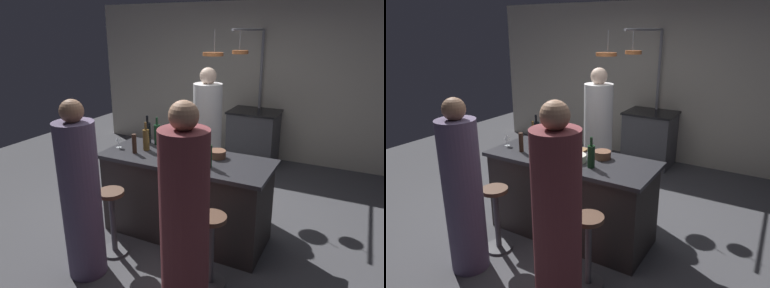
{
  "view_description": "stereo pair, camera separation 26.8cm",
  "coord_description": "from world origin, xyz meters",
  "views": [
    {
      "loc": [
        1.56,
        -2.99,
        2.16
      ],
      "look_at": [
        0.0,
        0.15,
        1.0
      ],
      "focal_mm": 32.64,
      "sensor_mm": 36.0,
      "label": 1
    },
    {
      "loc": [
        1.8,
        -2.86,
        2.16
      ],
      "look_at": [
        0.0,
        0.15,
        1.0
      ],
      "focal_mm": 32.64,
      "sensor_mm": 36.0,
      "label": 2
    }
  ],
  "objects": [
    {
      "name": "ground_plane",
      "position": [
        0.0,
        0.0,
        0.0
      ],
      "size": [
        9.0,
        9.0,
        0.0
      ],
      "primitive_type": "plane",
      "color": "#4C4C51"
    },
    {
      "name": "mixing_bowl_wooden",
      "position": [
        0.3,
        0.14,
        0.94
      ],
      "size": [
        0.17,
        0.17,
        0.08
      ],
      "primitive_type": "cylinder",
      "color": "brown",
      "rests_on": "kitchen_island"
    },
    {
      "name": "wine_bottle_dark",
      "position": [
        -0.61,
        0.23,
        1.03
      ],
      "size": [
        0.07,
        0.07,
        0.32
      ],
      "color": "black",
      "rests_on": "kitchen_island"
    },
    {
      "name": "kitchen_island",
      "position": [
        0.0,
        0.0,
        0.45
      ],
      "size": [
        1.8,
        0.72,
        0.9
      ],
      "color": "#332D2B",
      "rests_on": "ground_plane"
    },
    {
      "name": "chef",
      "position": [
        -0.17,
        0.94,
        0.8
      ],
      "size": [
        0.36,
        0.36,
        1.72
      ],
      "color": "white",
      "rests_on": "ground_plane"
    },
    {
      "name": "cutting_board",
      "position": [
        -0.11,
        0.19,
        0.91
      ],
      "size": [
        0.32,
        0.22,
        0.02
      ],
      "primitive_type": "cube",
      "color": "#997047",
      "rests_on": "kitchen_island"
    },
    {
      "name": "wine_bottle_green",
      "position": [
        -0.49,
        0.24,
        1.02
      ],
      "size": [
        0.07,
        0.07,
        0.31
      ],
      "color": "#193D23",
      "rests_on": "kitchen_island"
    },
    {
      "name": "back_wall",
      "position": [
        0.0,
        2.85,
        1.3
      ],
      "size": [
        6.4,
        0.16,
        2.6
      ],
      "primitive_type": "cube",
      "color": "beige",
      "rests_on": "ground_plane"
    },
    {
      "name": "pepper_mill",
      "position": [
        -0.55,
        -0.13,
        1.01
      ],
      "size": [
        0.05,
        0.05,
        0.21
      ],
      "primitive_type": "cylinder",
      "color": "#382319",
      "rests_on": "kitchen_island"
    },
    {
      "name": "guest_right",
      "position": [
        0.52,
        -1.02,
        0.8
      ],
      "size": [
        0.36,
        0.36,
        1.72
      ],
      "color": "brown",
      "rests_on": "ground_plane"
    },
    {
      "name": "bar_stool_left",
      "position": [
        -0.49,
        -0.62,
        0.38
      ],
      "size": [
        0.28,
        0.28,
        0.68
      ],
      "color": "#4C4C51",
      "rests_on": "ground_plane"
    },
    {
      "name": "stove_range",
      "position": [
        0.0,
        2.45,
        0.45
      ],
      "size": [
        0.8,
        0.64,
        0.89
      ],
      "color": "#47474C",
      "rests_on": "ground_plane"
    },
    {
      "name": "wine_glass_near_right_guest",
      "position": [
        0.12,
        -0.24,
        1.01
      ],
      "size": [
        0.07,
        0.07,
        0.15
      ],
      "color": "silver",
      "rests_on": "kitchen_island"
    },
    {
      "name": "wine_glass_by_chef",
      "position": [
        -0.07,
        -0.1,
        1.01
      ],
      "size": [
        0.07,
        0.07,
        0.15
      ],
      "color": "silver",
      "rests_on": "kitchen_island"
    },
    {
      "name": "bar_stool_right",
      "position": [
        0.56,
        -0.62,
        0.38
      ],
      "size": [
        0.28,
        0.28,
        0.68
      ],
      "color": "#4C4C51",
      "rests_on": "ground_plane"
    },
    {
      "name": "mixing_bowl_ceramic",
      "position": [
        0.11,
        -0.08,
        0.94
      ],
      "size": [
        0.21,
        0.21,
        0.07
      ],
      "primitive_type": "cylinder",
      "color": "silver",
      "rests_on": "kitchen_island"
    },
    {
      "name": "wine_bottle_red",
      "position": [
        0.31,
        -0.13,
        1.02
      ],
      "size": [
        0.07,
        0.07,
        0.3
      ],
      "color": "#143319",
      "rests_on": "kitchen_island"
    },
    {
      "name": "wine_bottle_amber",
      "position": [
        -0.49,
        0.02,
        1.02
      ],
      "size": [
        0.07,
        0.07,
        0.31
      ],
      "color": "brown",
      "rests_on": "kitchen_island"
    },
    {
      "name": "wine_glass_near_left_guest",
      "position": [
        -0.81,
        -0.06,
        1.01
      ],
      "size": [
        0.07,
        0.07,
        0.15
      ],
      "color": "silver",
      "rests_on": "kitchen_island"
    },
    {
      "name": "overhead_pot_rack",
      "position": [
        -0.08,
        1.96,
        1.62
      ],
      "size": [
        0.6,
        1.48,
        2.17
      ],
      "color": "gray",
      "rests_on": "ground_plane"
    },
    {
      "name": "guest_left",
      "position": [
        -0.53,
        -0.97,
        0.76
      ],
      "size": [
        0.34,
        0.34,
        1.63
      ],
      "color": "#594C6B",
      "rests_on": "ground_plane"
    }
  ]
}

